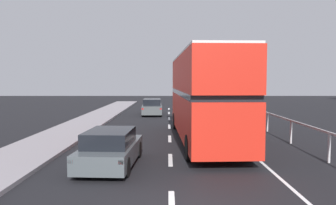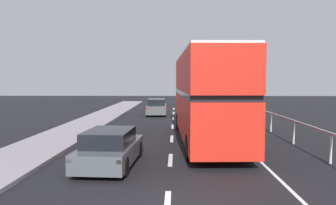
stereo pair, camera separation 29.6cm
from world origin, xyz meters
TOP-DOWN VIEW (x-y plane):
  - lane_paint_markings at (2.15, 8.62)m, footprint 3.57×46.00m
  - bridge_side_railing at (5.92, 9.00)m, footprint 0.10×42.00m
  - double_decker_bus_red at (1.70, 9.65)m, footprint 2.97×11.47m
  - hatchback_car_near at (-2.14, 4.68)m, footprint 1.94×4.19m
  - sedan_car_ahead at (-1.53, 22.66)m, footprint 1.89×4.63m

SIDE VIEW (x-z plane):
  - lane_paint_markings at x=2.15m, z-range 0.00..0.01m
  - hatchback_car_near at x=-2.14m, z-range -0.02..1.31m
  - sedan_car_ahead at x=-1.53m, z-range -0.03..1.41m
  - bridge_side_railing at x=5.92m, z-range 0.36..1.52m
  - double_decker_bus_red at x=1.70m, z-range 0.15..4.55m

